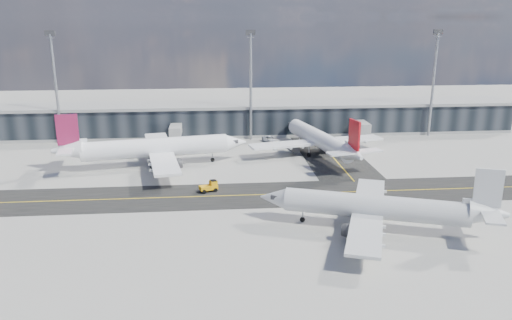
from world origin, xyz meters
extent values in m
plane|color=gray|center=(0.00, 0.00, 0.00)|extent=(300.00, 300.00, 0.00)
cube|color=black|center=(0.00, 4.00, 0.01)|extent=(180.00, 14.00, 0.02)
cube|color=black|center=(18.00, 35.00, 0.01)|extent=(14.00, 50.00, 0.02)
cube|color=yellow|center=(0.00, 4.00, 0.03)|extent=(180.00, 0.25, 0.01)
cube|color=yellow|center=(18.00, 35.00, 0.03)|extent=(0.25, 50.00, 0.01)
cube|color=black|center=(0.00, 55.00, 4.00)|extent=(150.00, 12.00, 8.00)
cube|color=gray|center=(0.00, 55.00, 8.40)|extent=(152.00, 13.00, 0.80)
cube|color=gray|center=(0.00, 55.00, 0.40)|extent=(150.00, 12.20, 0.80)
cube|color=gray|center=(-20.00, 47.00, 3.50)|extent=(3.00, 10.00, 2.40)
cylinder|color=gray|center=(-20.00, 42.00, 1.20)|extent=(0.60, 0.60, 2.40)
cube|color=gray|center=(30.00, 47.00, 3.50)|extent=(3.00, 10.00, 2.40)
cylinder|color=gray|center=(30.00, 42.00, 1.20)|extent=(0.60, 0.60, 2.40)
cylinder|color=gray|center=(-50.00, 48.00, 14.00)|extent=(0.70, 0.70, 28.00)
cube|color=#2D2D30|center=(-50.00, 48.00, 28.20)|extent=(2.50, 0.50, 1.40)
cylinder|color=gray|center=(0.00, 48.00, 14.00)|extent=(0.70, 0.70, 28.00)
cube|color=#2D2D30|center=(0.00, 48.00, 28.20)|extent=(2.50, 0.50, 1.40)
cylinder|color=gray|center=(50.00, 48.00, 14.00)|extent=(0.70, 0.70, 28.00)
cube|color=#2D2D30|center=(50.00, 48.00, 28.20)|extent=(2.50, 0.50, 1.40)
cylinder|color=white|center=(-23.02, 24.85, 4.23)|extent=(31.96, 9.54, 4.23)
cone|color=white|center=(-5.32, 27.89, 4.23)|extent=(5.92, 5.06, 4.23)
cone|color=white|center=(-41.25, 21.71, 4.86)|extent=(6.97, 5.24, 4.23)
cube|color=white|center=(-21.98, 25.02, 3.17)|extent=(11.30, 36.31, 0.53)
cylinder|color=#2D2D30|center=(-22.02, 31.45, 2.01)|extent=(4.79, 3.15, 2.43)
cylinder|color=#2D2D30|center=(-19.87, 18.95, 2.01)|extent=(4.79, 3.15, 2.43)
cube|color=#B7B9BB|center=(-22.02, 31.45, 2.85)|extent=(2.15, 0.78, 0.85)
cube|color=#B7B9BB|center=(-19.87, 18.95, 2.85)|extent=(2.15, 0.78, 0.85)
cube|color=#6D1848|center=(-40.73, 21.80, 9.30)|extent=(4.46, 1.22, 6.55)
cube|color=white|center=(-41.25, 21.71, 5.50)|extent=(5.07, 13.00, 0.37)
cube|color=#2D2D30|center=(-5.84, 27.80, 4.65)|extent=(2.48, 2.65, 0.74)
cylinder|color=gray|center=(-10.53, 27.00, 1.27)|extent=(0.29, 0.29, 2.11)
cylinder|color=black|center=(-10.53, 27.00, 0.48)|extent=(1.00, 0.53, 0.95)
cylinder|color=black|center=(-24.60, 27.79, 0.58)|extent=(1.24, 0.72, 1.16)
cylinder|color=black|center=(-23.53, 21.54, 0.58)|extent=(1.24, 0.72, 1.16)
cylinder|color=white|center=(15.02, 30.73, 3.95)|extent=(10.43, 29.77, 3.95)
cone|color=white|center=(11.30, 47.11, 3.95)|extent=(4.95, 5.69, 3.95)
cone|color=white|center=(18.86, 13.88, 4.54)|extent=(5.17, 6.66, 3.95)
cube|color=white|center=(14.80, 31.70, 2.96)|extent=(33.84, 12.27, 0.49)
cylinder|color=#2D2D30|center=(8.81, 31.34, 1.88)|extent=(3.14, 4.55, 2.27)
cylinder|color=#2D2D30|center=(20.36, 33.98, 1.88)|extent=(3.14, 4.55, 2.27)
cube|color=#B7B9BB|center=(8.81, 31.34, 2.67)|extent=(0.82, 2.01, 0.79)
cube|color=#B7B9BB|center=(20.36, 33.98, 2.67)|extent=(0.82, 2.01, 0.79)
cube|color=red|center=(18.75, 14.36, 8.69)|extent=(1.35, 4.14, 6.12)
cube|color=white|center=(18.86, 13.88, 5.14)|extent=(12.17, 5.33, 0.35)
cube|color=#2D2D30|center=(11.41, 46.63, 4.35)|extent=(2.56, 2.41, 0.69)
cylinder|color=gray|center=(12.39, 42.29, 1.19)|extent=(0.28, 0.28, 1.98)
cylinder|color=black|center=(12.39, 42.29, 0.44)|extent=(0.53, 0.94, 0.89)
cylinder|color=black|center=(12.35, 29.11, 0.54)|extent=(0.72, 1.17, 1.09)
cylinder|color=black|center=(18.13, 30.43, 0.54)|extent=(0.72, 1.17, 1.09)
cylinder|color=#B7B9BB|center=(14.34, -13.24, 3.73)|extent=(27.57, 12.96, 3.73)
cone|color=#B7B9BB|center=(-0.57, -7.89, 3.73)|extent=(5.64, 5.08, 3.73)
cone|color=#B7B9BB|center=(29.69, -18.75, 4.29)|extent=(6.52, 5.40, 3.73)
cube|color=#B7B9BB|center=(13.46, -12.93, 2.80)|extent=(15.09, 31.39, 0.47)
cylinder|color=#2D2D30|center=(10.70, -17.87, 1.77)|extent=(4.41, 3.34, 2.14)
cylinder|color=#2D2D30|center=(14.47, -7.35, 1.77)|extent=(4.41, 3.34, 2.14)
cube|color=#B7B9BB|center=(10.70, -17.87, 2.52)|extent=(1.88, 0.98, 0.75)
cube|color=#B7B9BB|center=(14.47, -7.35, 2.52)|extent=(1.88, 0.98, 0.75)
cube|color=#B7B9BB|center=(29.25, -18.59, 8.20)|extent=(3.83, 1.72, 5.78)
cube|color=#B7B9BB|center=(29.69, -18.75, 4.85)|extent=(6.23, 11.41, 0.33)
cube|color=#2D2D30|center=(-0.13, -8.04, 4.10)|extent=(2.45, 2.56, 0.65)
cylinder|color=gray|center=(3.81, -9.46, 1.12)|extent=(0.29, 0.29, 1.86)
cylinder|color=black|center=(3.81, -9.46, 0.42)|extent=(0.90, 0.59, 0.84)
cylinder|color=black|center=(14.27, -16.19, 0.51)|extent=(1.12, 0.78, 1.03)
cylinder|color=black|center=(16.16, -10.92, 0.51)|extent=(1.12, 0.78, 1.03)
cube|color=#F6A90C|center=(-11.43, 6.56, 0.85)|extent=(3.71, 2.59, 0.79)
cube|color=#F6A90C|center=(-10.47, 6.89, 1.58)|extent=(1.65, 1.79, 1.01)
cube|color=black|center=(-10.47, 6.89, 1.97)|extent=(1.52, 1.70, 0.28)
cylinder|color=black|center=(-10.60, 7.62, 0.39)|extent=(0.84, 0.52, 0.79)
cylinder|color=black|center=(-10.12, 6.24, 0.39)|extent=(0.84, 0.52, 0.79)
cylinder|color=black|center=(-12.73, 6.89, 0.39)|extent=(0.84, 0.52, 0.79)
cylinder|color=black|center=(-12.25, 5.50, 0.39)|extent=(0.84, 0.52, 0.79)
imported|color=white|center=(5.02, 44.00, 0.85)|extent=(4.68, 6.67, 1.69)
camera|label=1|loc=(-10.43, -83.56, 32.06)|focal=35.00mm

